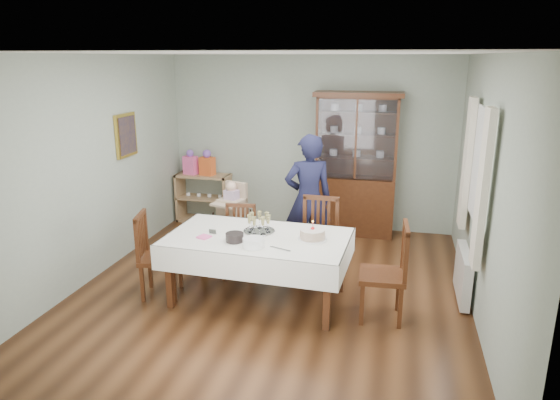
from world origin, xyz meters
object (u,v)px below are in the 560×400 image
(dining_table, at_px, (258,267))
(woman, at_px, (308,199))
(birthday_cake, at_px, (313,235))
(high_chair, at_px, (232,224))
(chair_far_right, at_px, (317,258))
(china_cabinet, at_px, (356,163))
(gift_bag_pink, at_px, (190,163))
(gift_bag_orange, at_px, (207,164))
(sideboard, at_px, (204,198))
(chair_end_right, at_px, (383,291))
(champagne_tray, at_px, (259,227))
(chair_end_left, at_px, (160,271))
(chair_far_left, at_px, (239,255))

(dining_table, relative_size, woman, 1.18)
(dining_table, xyz_separation_m, birthday_cake, (0.61, 0.03, 0.43))
(high_chair, bearing_deg, chair_far_right, -12.62)
(china_cabinet, bearing_deg, gift_bag_pink, 179.97)
(gift_bag_pink, bearing_deg, high_chair, -46.80)
(chair_far_right, bearing_deg, birthday_cake, -85.01)
(gift_bag_pink, relative_size, gift_bag_orange, 0.97)
(sideboard, xyz_separation_m, woman, (2.00, -1.30, 0.47))
(chair_end_right, distance_m, high_chair, 2.57)
(champagne_tray, bearing_deg, dining_table, -81.01)
(high_chair, height_order, champagne_tray, high_chair)
(chair_end_left, bearing_deg, gift_bag_pink, 1.62)
(chair_end_left, distance_m, high_chair, 1.53)
(champagne_tray, height_order, gift_bag_pink, gift_bag_pink)
(china_cabinet, height_order, birthday_cake, china_cabinet)
(sideboard, relative_size, chair_end_left, 0.92)
(china_cabinet, height_order, gift_bag_pink, china_cabinet)
(dining_table, xyz_separation_m, gift_bag_pink, (-1.86, 2.50, 0.60))
(chair_far_right, relative_size, woman, 0.60)
(chair_far_left, xyz_separation_m, high_chair, (-0.34, 0.76, 0.13))
(sideboard, distance_m, chair_far_right, 2.94)
(chair_far_left, bearing_deg, high_chair, 107.25)
(chair_end_left, bearing_deg, china_cabinet, -50.36)
(china_cabinet, distance_m, chair_end_right, 2.78)
(gift_bag_orange, bearing_deg, gift_bag_pink, 180.00)
(woman, bearing_deg, gift_bag_orange, -55.95)
(chair_far_right, xyz_separation_m, high_chair, (-1.32, 0.71, 0.09))
(chair_far_right, bearing_deg, gift_bag_pink, 143.65)
(chair_end_left, relative_size, birthday_cake, 3.09)
(birthday_cake, bearing_deg, gift_bag_orange, 131.37)
(high_chair, distance_m, birthday_cake, 1.92)
(chair_end_right, height_order, birthday_cake, chair_end_right)
(chair_far_right, bearing_deg, china_cabinet, 83.32)
(chair_end_left, distance_m, champagne_tray, 1.27)
(chair_far_right, xyz_separation_m, chair_end_right, (0.82, -0.72, 0.00))
(woman, relative_size, champagne_tray, 4.84)
(dining_table, height_order, gift_bag_orange, gift_bag_orange)
(woman, bearing_deg, champagne_tray, 49.55)
(chair_far_left, height_order, chair_end_left, chair_end_left)
(china_cabinet, distance_m, birthday_cake, 2.49)
(chair_end_left, xyz_separation_m, gift_bag_orange, (-0.43, 2.65, 0.70))
(gift_bag_pink, bearing_deg, gift_bag_orange, -0.00)
(chair_far_left, distance_m, woman, 1.17)
(champagne_tray, bearing_deg, woman, 71.71)
(china_cabinet, distance_m, woman, 1.39)
(chair_end_right, bearing_deg, dining_table, -97.87)
(chair_far_left, distance_m, gift_bag_orange, 2.37)
(china_cabinet, height_order, high_chair, china_cabinet)
(champagne_tray, distance_m, gift_bag_orange, 2.84)
(dining_table, relative_size, china_cabinet, 0.94)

